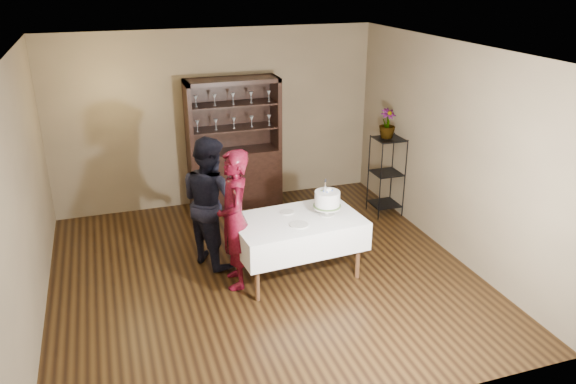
% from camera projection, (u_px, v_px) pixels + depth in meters
% --- Properties ---
extents(floor, '(5.00, 5.00, 0.00)m').
position_uv_depth(floor, '(263.00, 274.00, 6.91)').
color(floor, black).
rests_on(floor, ground).
extents(ceiling, '(5.00, 5.00, 0.00)m').
position_uv_depth(ceiling, '(259.00, 50.00, 5.90)').
color(ceiling, silver).
rests_on(ceiling, back_wall).
extents(back_wall, '(5.00, 0.02, 2.70)m').
position_uv_depth(back_wall, '(217.00, 119.00, 8.60)').
color(back_wall, brown).
rests_on(back_wall, floor).
extents(wall_left, '(0.02, 5.00, 2.70)m').
position_uv_depth(wall_left, '(24.00, 198.00, 5.67)').
color(wall_left, brown).
rests_on(wall_left, floor).
extents(wall_right, '(0.02, 5.00, 2.70)m').
position_uv_depth(wall_right, '(450.00, 150.00, 7.14)').
color(wall_right, brown).
rests_on(wall_right, floor).
extents(china_hutch, '(1.40, 0.48, 2.00)m').
position_uv_depth(china_hutch, '(235.00, 165.00, 8.70)').
color(china_hutch, black).
rests_on(china_hutch, floor).
extents(plant_etagere, '(0.42, 0.42, 1.20)m').
position_uv_depth(plant_etagere, '(387.00, 173.00, 8.39)').
color(plant_etagere, black).
rests_on(plant_etagere, floor).
extents(cake_table, '(1.58, 1.05, 0.75)m').
position_uv_depth(cake_table, '(297.00, 232.00, 6.69)').
color(cake_table, white).
rests_on(cake_table, floor).
extents(woman, '(0.46, 0.65, 1.66)m').
position_uv_depth(woman, '(235.00, 220.00, 6.41)').
color(woman, '#360410').
rests_on(woman, floor).
extents(man, '(0.91, 0.99, 1.65)m').
position_uv_depth(man, '(210.00, 201.00, 6.93)').
color(man, black).
rests_on(man, floor).
extents(cake, '(0.38, 0.38, 0.47)m').
position_uv_depth(cake, '(327.00, 200.00, 6.67)').
color(cake, beige).
rests_on(cake, cake_table).
extents(plate_near, '(0.25, 0.25, 0.01)m').
position_uv_depth(plate_near, '(299.00, 225.00, 6.45)').
color(plate_near, beige).
rests_on(plate_near, cake_table).
extents(plate_far, '(0.17, 0.17, 0.01)m').
position_uv_depth(plate_far, '(287.00, 212.00, 6.79)').
color(plate_far, beige).
rests_on(plate_far, cake_table).
extents(potted_plant, '(0.28, 0.28, 0.43)m').
position_uv_depth(potted_plant, '(387.00, 123.00, 8.15)').
color(potted_plant, '#476831').
rests_on(potted_plant, plant_etagere).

